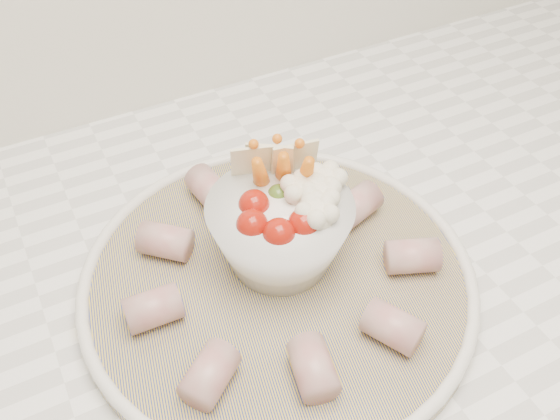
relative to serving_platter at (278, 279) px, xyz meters
name	(u,v)px	position (x,y,z in m)	size (l,w,h in m)	color
serving_platter	(278,279)	(0.00, 0.00, 0.00)	(0.44, 0.44, 0.02)	navy
veggie_bowl	(282,226)	(0.01, 0.02, 0.05)	(0.14, 0.14, 0.11)	white
cured_meat_rolls	(278,264)	(0.00, 0.00, 0.02)	(0.29, 0.29, 0.03)	#A64C4C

